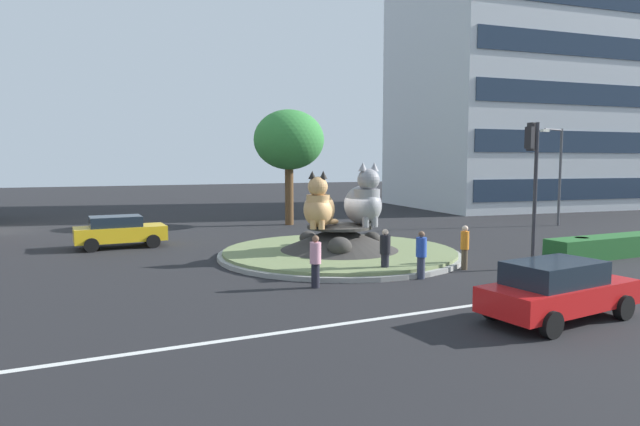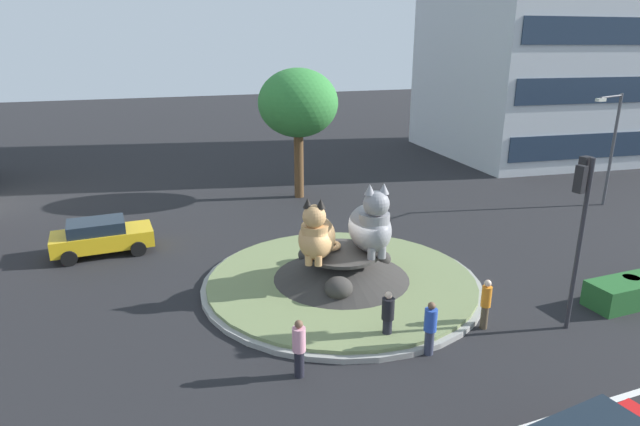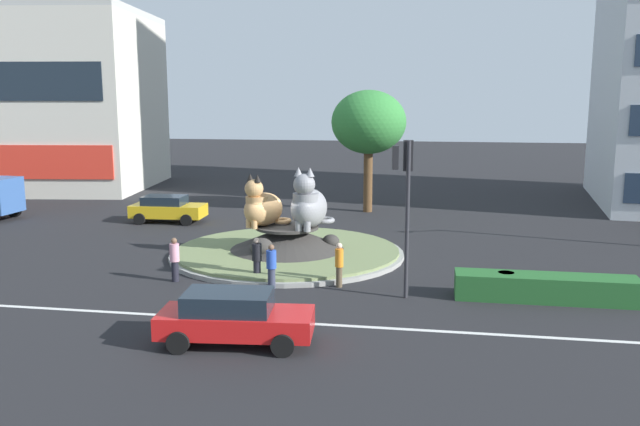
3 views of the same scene
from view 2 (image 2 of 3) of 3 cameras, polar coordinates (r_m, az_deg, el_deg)
The scene contains 13 objects.
ground_plane at distance 19.87m, azimuth 2.32°, elevation -7.81°, with size 160.00×160.00×0.00m, color black.
roundabout_island at distance 19.67m, azimuth 2.34°, elevation -6.57°, with size 10.35×10.35×1.34m.
cat_statue_calico at distance 18.42m, azimuth -0.36°, elevation -2.48°, with size 2.28×2.41×2.35m.
cat_statue_grey at distance 19.13m, azimuth 5.58°, elevation -1.38°, with size 1.99×2.75×2.70m.
traffic_light_mast at distance 17.32m, azimuth 26.51°, elevation 0.58°, with size 0.71×0.60×5.50m.
broadleaf_tree_behind_island at distance 30.14m, azimuth -2.40°, elevation 11.78°, with size 4.52×4.52×7.41m.
streetlight_arm at distance 32.58m, azimuth 29.09°, elevation 6.94°, with size 2.54×0.88×6.15m.
pedestrian_black_shirt at distance 16.07m, azimuth 7.38°, elevation -11.04°, with size 0.38×0.38×1.66m.
pedestrian_pink_shirt at distance 14.44m, azimuth -2.30°, elevation -14.38°, with size 0.36×0.36×1.70m.
pedestrian_orange_shirt at distance 17.42m, azimuth 17.58°, elevation -9.28°, with size 0.31×0.31×1.67m.
pedestrian_blue_shirt at distance 15.69m, azimuth 11.89°, elevation -12.05°, with size 0.37×0.37×1.66m.
sedan_on_far_lane at distance 24.31m, azimuth -22.69°, elevation -2.33°, with size 4.13×2.14×1.50m.
litter_bin at distance 21.45m, azimuth 30.58°, elevation -7.12°, with size 0.56×0.56×0.90m.
Camera 2 is at (-7.18, -16.43, 8.57)m, focal length 29.42 mm.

